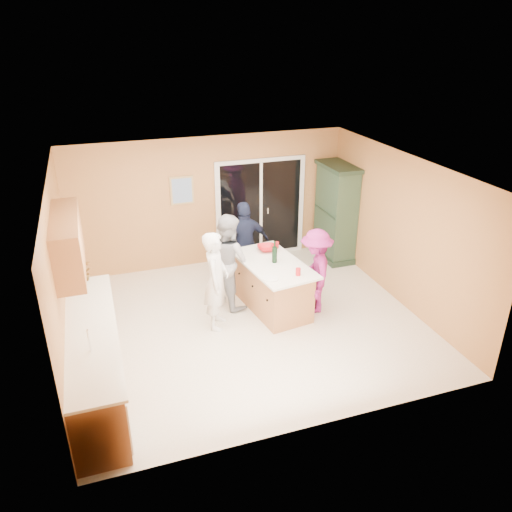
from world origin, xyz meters
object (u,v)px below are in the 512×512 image
object	(u,v)px
green_hutch	(336,213)
woman_magenta	(316,271)
kitchen_island	(273,287)
woman_navy	(245,244)
woman_white	(216,281)
woman_grey	(228,261)

from	to	relation	value
green_hutch	woman_magenta	bearing A→B (deg)	-125.02
kitchen_island	woman_navy	xyz separation A→B (m)	(-0.17, 1.03, 0.40)
woman_magenta	woman_navy	bearing A→B (deg)	-129.97
woman_navy	woman_magenta	distance (m)	1.55
woman_white	kitchen_island	bearing A→B (deg)	-54.50
kitchen_island	woman_magenta	bearing A→B (deg)	-30.76
woman_white	woman_grey	xyz separation A→B (m)	(0.38, 0.62, 0.01)
woman_grey	woman_magenta	world-z (taller)	woman_grey
woman_white	woman_magenta	world-z (taller)	woman_white
kitchen_island	woman_white	distance (m)	1.14
kitchen_island	woman_navy	world-z (taller)	woman_navy
kitchen_island	woman_white	size ratio (longest dim) A/B	1.08
green_hutch	woman_navy	bearing A→B (deg)	-165.36
green_hutch	woman_magenta	size ratio (longest dim) A/B	1.35
woman_grey	green_hutch	bearing A→B (deg)	-89.17
woman_white	woman_magenta	xyz separation A→B (m)	(1.70, -0.05, -0.08)
woman_grey	woman_navy	xyz separation A→B (m)	(0.50, 0.63, -0.02)
kitchen_island	woman_magenta	world-z (taller)	woman_magenta
kitchen_island	woman_white	world-z (taller)	woman_white
green_hutch	woman_magenta	world-z (taller)	green_hutch
green_hutch	woman_grey	size ratio (longest dim) A/B	1.19
woman_navy	woman_magenta	xyz separation A→B (m)	(0.83, -1.30, -0.08)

